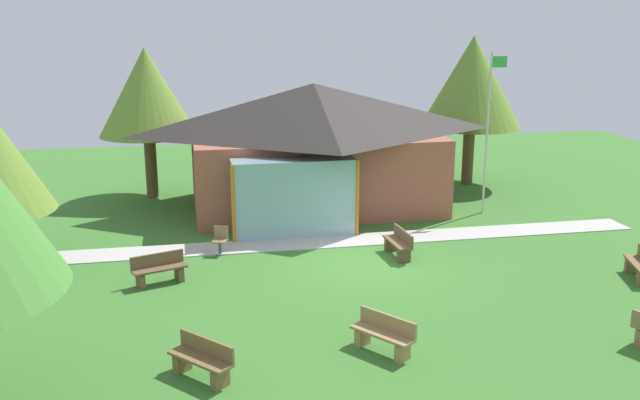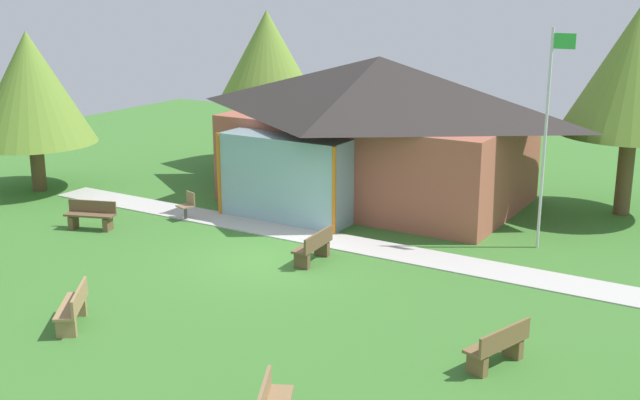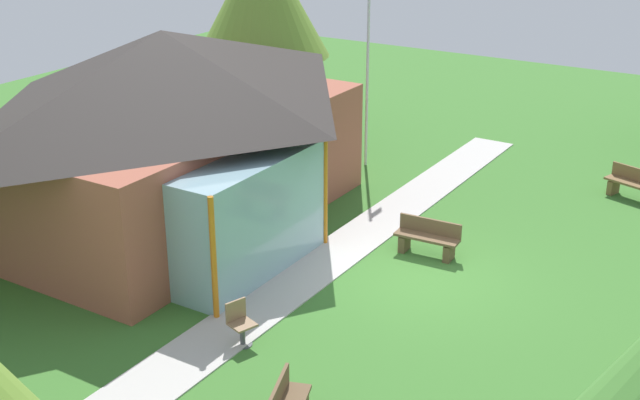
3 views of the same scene
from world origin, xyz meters
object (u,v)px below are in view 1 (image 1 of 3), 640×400
bench_rear_near_path (399,244)px  bench_front_left (202,360)px  flagpole (488,127)px  bench_mid_left (159,270)px  patio_chair_west (220,241)px  tree_behind_pavilion_left (147,93)px  pavilion (313,144)px  tree_behind_pavilion_right (472,82)px  bench_front_center (384,335)px

bench_rear_near_path → bench_front_left: bearing=132.8°
flagpole → bench_mid_left: size_ratio=3.83×
patio_chair_west → tree_behind_pavilion_left: (-2.30, 7.81, 3.88)m
pavilion → tree_behind_pavilion_right: 8.16m
bench_rear_near_path → bench_mid_left: (-7.20, -0.89, 0.00)m
bench_front_center → flagpole: bearing=-70.4°
flagpole → bench_front_left: (-10.94, -10.67, -2.88)m
flagpole → patio_chair_west: flagpole is taller
bench_front_center → patio_chair_west: patio_chair_west is taller
pavilion → bench_mid_left: 9.41m
bench_mid_left → bench_front_left: bearing=80.5°
flagpole → bench_rear_near_path: flagpole is taller
bench_front_center → tree_behind_pavilion_right: (8.30, 14.91, 4.09)m
tree_behind_pavilion_right → tree_behind_pavilion_left: (-13.69, 0.30, -0.20)m
patio_chair_west → tree_behind_pavilion_left: tree_behind_pavilion_left is taller
bench_rear_near_path → patio_chair_west: (-5.38, 1.34, 0.01)m
bench_mid_left → bench_rear_near_path: bearing=167.6°
bench_front_center → tree_behind_pavilion_right: bearing=-65.2°
patio_chair_west → pavilion: bearing=-109.5°
bench_front_left → tree_behind_pavilion_right: tree_behind_pavilion_right is taller
bench_front_left → bench_front_center: 3.96m
flagpole → bench_front_center: flagpole is taller
flagpole → pavilion: bearing=161.4°
flagpole → patio_chair_west: (-10.09, -2.87, -2.87)m
bench_mid_left → tree_behind_pavilion_left: tree_behind_pavilion_left is taller
bench_front_center → tree_behind_pavilion_left: bearing=-16.6°
flagpole → bench_front_center: (-7.00, -10.28, -2.88)m
bench_mid_left → tree_behind_pavilion_right: tree_behind_pavilion_right is taller
bench_front_left → tree_behind_pavilion_left: bearing=-36.2°
tree_behind_pavilion_left → bench_front_left: bearing=-84.7°
flagpole → bench_front_center: 12.76m
tree_behind_pavilion_left → tree_behind_pavilion_right: bearing=-1.2°
bench_rear_near_path → flagpole: bearing=-51.5°
bench_rear_near_path → tree_behind_pavilion_left: tree_behind_pavilion_left is taller
bench_front_left → tree_behind_pavilion_left: (-1.46, 15.60, 3.89)m
bench_rear_near_path → patio_chair_west: patio_chair_west is taller
bench_front_left → bench_mid_left: same height
flagpole → tree_behind_pavilion_right: bearing=74.3°
bench_rear_near_path → bench_mid_left: size_ratio=0.98×
bench_rear_near_path → tree_behind_pavilion_right: bearing=-37.4°
flagpole → tree_behind_pavilion_right: tree_behind_pavilion_right is taller
patio_chair_west → bench_mid_left: bearing=69.6°
bench_mid_left → flagpole: bearing=-176.2°
pavilion → tree_behind_pavilion_left: 7.06m
bench_rear_near_path → tree_behind_pavilion_left: 12.56m
patio_chair_west → tree_behind_pavilion_right: (11.39, 7.51, 4.07)m
bench_front_left → bench_rear_near_path: same height
tree_behind_pavilion_right → pavilion: bearing=-161.2°
bench_front_left → patio_chair_west: size_ratio=1.65×
pavilion → tree_behind_pavilion_right: bearing=18.8°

